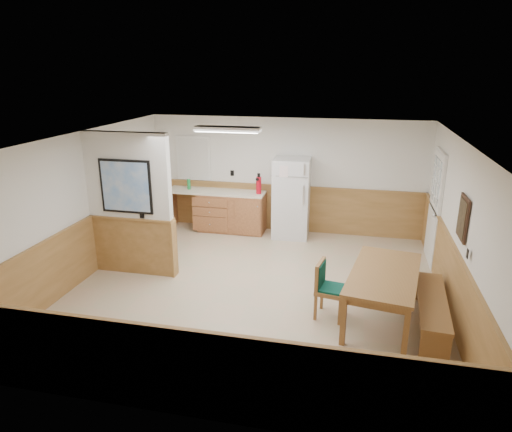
% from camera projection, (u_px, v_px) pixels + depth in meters
% --- Properties ---
extents(ground, '(6.00, 6.00, 0.00)m').
position_uv_depth(ground, '(255.00, 289.00, 7.57)').
color(ground, tan).
rests_on(ground, ground).
extents(ceiling, '(6.00, 6.00, 0.02)m').
position_uv_depth(ceiling, '(255.00, 138.00, 6.80)').
color(ceiling, silver).
rests_on(ceiling, back_wall).
extents(back_wall, '(6.00, 0.02, 2.50)m').
position_uv_depth(back_wall, '(285.00, 176.00, 9.97)').
color(back_wall, white).
rests_on(back_wall, ground).
extents(right_wall, '(0.02, 6.00, 2.50)m').
position_uv_depth(right_wall, '(458.00, 232.00, 6.56)').
color(right_wall, white).
rests_on(right_wall, ground).
extents(left_wall, '(0.02, 6.00, 2.50)m').
position_uv_depth(left_wall, '(85.00, 205.00, 7.80)').
color(left_wall, white).
rests_on(left_wall, ground).
extents(wainscot_back, '(6.00, 0.04, 1.00)m').
position_uv_depth(wainscot_back, '(284.00, 209.00, 10.18)').
color(wainscot_back, '#AA7C44').
rests_on(wainscot_back, ground).
extents(wainscot_right, '(0.04, 6.00, 1.00)m').
position_uv_depth(wainscot_right, '(450.00, 279.00, 6.80)').
color(wainscot_right, '#AA7C44').
rests_on(wainscot_right, ground).
extents(wainscot_left, '(0.04, 6.00, 1.00)m').
position_uv_depth(wainscot_left, '(91.00, 246.00, 8.03)').
color(wainscot_left, '#AA7C44').
rests_on(wainscot_left, ground).
extents(partition_wall, '(1.50, 0.20, 2.50)m').
position_uv_depth(partition_wall, '(130.00, 206.00, 7.84)').
color(partition_wall, white).
rests_on(partition_wall, ground).
extents(kitchen_counter, '(2.20, 0.61, 1.00)m').
position_uv_depth(kitchen_counter, '(229.00, 211.00, 10.17)').
color(kitchen_counter, '#AC683D').
rests_on(kitchen_counter, ground).
extents(exterior_door, '(0.07, 1.02, 2.15)m').
position_uv_depth(exterior_door, '(435.00, 207.00, 8.40)').
color(exterior_door, white).
rests_on(exterior_door, ground).
extents(kitchen_window, '(0.80, 0.04, 1.00)m').
position_uv_depth(kitchen_window, '(193.00, 158.00, 10.29)').
color(kitchen_window, white).
rests_on(kitchen_window, back_wall).
extents(wall_painting, '(0.04, 0.50, 0.60)m').
position_uv_depth(wall_painting, '(463.00, 218.00, 6.20)').
color(wall_painting, '#331F14').
rests_on(wall_painting, right_wall).
extents(fluorescent_fixture, '(1.20, 0.30, 0.09)m').
position_uv_depth(fluorescent_fixture, '(228.00, 129.00, 8.18)').
color(fluorescent_fixture, white).
rests_on(fluorescent_fixture, ceiling).
extents(refrigerator, '(0.78, 0.73, 1.71)m').
position_uv_depth(refrigerator, '(291.00, 198.00, 9.71)').
color(refrigerator, silver).
rests_on(refrigerator, ground).
extents(dining_table, '(1.18, 1.93, 0.75)m').
position_uv_depth(dining_table, '(384.00, 278.00, 6.46)').
color(dining_table, olive).
rests_on(dining_table, ground).
extents(dining_bench, '(0.50, 1.78, 0.45)m').
position_uv_depth(dining_bench, '(432.00, 305.00, 6.34)').
color(dining_bench, olive).
rests_on(dining_bench, ground).
extents(dining_chair, '(0.63, 0.48, 0.85)m').
position_uv_depth(dining_chair, '(326.00, 285.00, 6.61)').
color(dining_chair, olive).
rests_on(dining_chair, ground).
extents(fire_extinguisher, '(0.15, 0.15, 0.45)m').
position_uv_depth(fire_extinguisher, '(259.00, 185.00, 9.81)').
color(fire_extinguisher, red).
rests_on(fire_extinguisher, kitchen_counter).
extents(soap_bottle, '(0.10, 0.10, 0.23)m').
position_uv_depth(soap_bottle, '(189.00, 184.00, 10.20)').
color(soap_bottle, green).
rests_on(soap_bottle, kitchen_counter).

